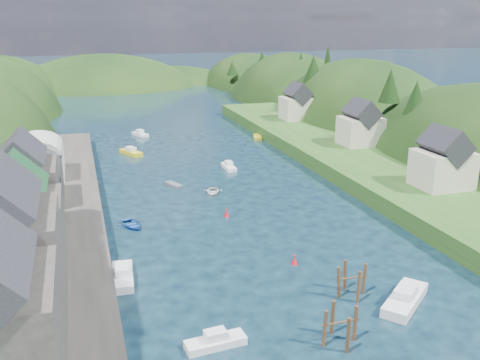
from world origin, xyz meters
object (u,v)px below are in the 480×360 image
object	(u,v)px
piling_cluster_near	(340,329)
channel_buoy_near	(295,260)
piling_cluster_far	(352,283)
channel_buoy_far	(227,213)

from	to	relation	value
piling_cluster_near	channel_buoy_near	distance (m)	14.31
piling_cluster_near	piling_cluster_far	size ratio (longest dim) A/B	1.02
piling_cluster_near	channel_buoy_near	world-z (taller)	piling_cluster_near
channel_buoy_near	channel_buoy_far	xyz separation A→B (m)	(-3.01, 15.54, 0.00)
piling_cluster_near	channel_buoy_far	size ratio (longest dim) A/B	3.34
channel_buoy_far	piling_cluster_near	bearing A→B (deg)	-88.17
piling_cluster_far	channel_buoy_far	bearing A→B (deg)	103.34
channel_buoy_near	channel_buoy_far	bearing A→B (deg)	100.97
piling_cluster_near	channel_buoy_far	bearing A→B (deg)	91.83
channel_buoy_near	piling_cluster_far	bearing A→B (deg)	-71.97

